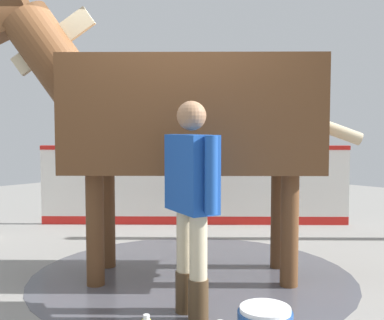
{
  "coord_description": "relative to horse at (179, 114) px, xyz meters",
  "views": [
    {
      "loc": [
        3.1,
        -3.0,
        1.42
      ],
      "look_at": [
        0.36,
        -0.16,
        1.14
      ],
      "focal_mm": 44.26,
      "sensor_mm": 36.0,
      "label": 1
    }
  ],
  "objects": [
    {
      "name": "ground_plane",
      "position": [
        0.07,
        -0.11,
        -1.55
      ],
      "size": [
        16.0,
        16.0,
        0.02
      ],
      "primitive_type": "cube",
      "color": "gray"
    },
    {
      "name": "handler",
      "position": [
        0.77,
        -0.62,
        -0.62
      ],
      "size": [
        0.63,
        0.35,
        1.61
      ],
      "rotation": [
        0.0,
        0.0,
        1.26
      ],
      "color": "#47331E",
      "rests_on": "ground"
    },
    {
      "name": "horse",
      "position": [
        0.0,
        0.0,
        0.0
      ],
      "size": [
        2.83,
        2.69,
        2.72
      ],
      "rotation": [
        0.0,
        0.0,
        -2.39
      ],
      "color": "brown",
      "rests_on": "ground"
    },
    {
      "name": "wet_patch",
      "position": [
        0.09,
        0.09,
        -1.54
      ],
      "size": [
        3.06,
        3.06,
        0.0
      ],
      "primitive_type": "cylinder",
      "color": "#4C4C54",
      "rests_on": "ground"
    },
    {
      "name": "barrier_wall",
      "position": [
        -1.54,
        1.82,
        -1.01
      ],
      "size": [
        3.31,
        3.11,
        1.15
      ],
      "color": "white",
      "rests_on": "ground"
    }
  ]
}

